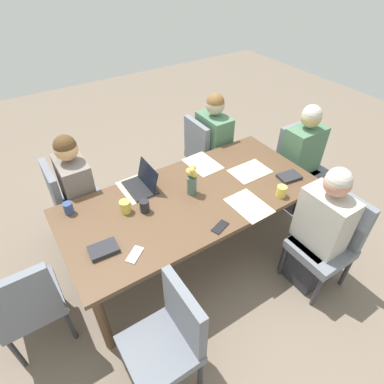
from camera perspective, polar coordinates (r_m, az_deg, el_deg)
name	(u,v)px	position (r m, az deg, el deg)	size (l,w,h in m)	color
ground_plane	(192,252)	(3.22, 0.00, -10.64)	(10.00, 10.00, 0.00)	#756656
dining_table	(192,202)	(2.75, 0.00, -1.87)	(2.22, 1.03, 0.72)	brown
chair_near_left_near	(205,151)	(3.71, 2.28, 7.31)	(0.44, 0.44, 0.90)	slate
person_near_left_near	(213,150)	(3.69, 3.79, 7.58)	(0.36, 0.40, 1.19)	#2D2D33
chair_far_left_mid	(329,238)	(2.90, 23.42, -7.60)	(0.44, 0.44, 0.90)	slate
person_far_left_mid	(318,235)	(2.85, 21.73, -7.18)	(0.36, 0.40, 1.19)	#2D2D33
chair_near_left_far	(71,200)	(3.22, -20.83, -1.37)	(0.44, 0.44, 0.90)	slate
person_near_left_far	(80,199)	(3.17, -19.37, -1.12)	(0.36, 0.40, 1.19)	#2D2D33
chair_head_left_right_near	(297,161)	(3.73, 18.38, 5.36)	(0.44, 0.44, 0.90)	slate
person_head_left_right_near	(299,163)	(3.64, 18.68, 4.87)	(0.40, 0.36, 1.19)	#2D2D33
chair_far_right_mid	(169,337)	(2.20, -4.13, -24.45)	(0.44, 0.44, 0.90)	slate
chair_head_right_right_far	(27,303)	(2.57, -27.48, -17.23)	(0.44, 0.44, 0.90)	slate
flower_vase	(192,179)	(2.66, -0.05, 2.35)	(0.09, 0.11, 0.27)	#4C6B60
placemat_near_left_near	(203,164)	(3.10, 1.90, 5.07)	(0.36, 0.26, 0.00)	beige
placemat_far_left_mid	(249,205)	(2.66, 10.19, -2.39)	(0.36, 0.26, 0.00)	beige
placemat_near_left_far	(137,188)	(2.83, -9.84, 0.64)	(0.36, 0.26, 0.00)	beige
placemat_head_left_right_near	(250,171)	(3.05, 10.34, 3.70)	(0.36, 0.26, 0.00)	beige
laptop_near_left_far	(142,184)	(2.81, -8.89, 1.45)	(0.22, 0.32, 0.21)	black
coffee_mug_near_left	(125,206)	(2.59, -11.87, -2.56)	(0.09, 0.09, 0.10)	#DBC64C
coffee_mug_near_right	(68,208)	(2.71, -21.28, -2.72)	(0.07, 0.07, 0.10)	#33477A
coffee_mug_centre_left	(145,206)	(2.57, -8.50, -2.52)	(0.08, 0.08, 0.11)	#232328
coffee_mug_centre_right	(281,191)	(2.79, 15.74, 0.14)	(0.08, 0.08, 0.10)	#DBC64C
book_red_cover	(104,249)	(2.36, -15.58, -9.88)	(0.20, 0.14, 0.03)	#28282D
book_blue_cover	(289,177)	(3.04, 17.03, 2.66)	(0.20, 0.14, 0.03)	#28282D
phone_black	(220,227)	(2.45, 5.07, -6.27)	(0.15, 0.07, 0.01)	black
phone_silver	(135,255)	(2.30, -10.22, -10.98)	(0.15, 0.07, 0.01)	silver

